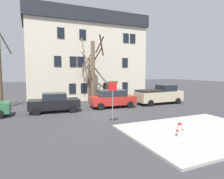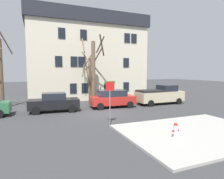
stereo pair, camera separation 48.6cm
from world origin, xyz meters
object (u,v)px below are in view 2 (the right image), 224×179
at_px(tree_bare_near, 0,70).
at_px(tree_bare_mid, 90,78).
at_px(building_main, 87,57).
at_px(car_red_wagon, 112,98).
at_px(pickup_truck_beige, 160,95).
at_px(fire_hydrant, 176,130).
at_px(car_black_sedan, 54,102).
at_px(tree_bare_far, 93,69).
at_px(street_sign_pole, 110,95).

bearing_deg(tree_bare_near, tree_bare_mid, 5.81).
xyz_separation_m(building_main, tree_bare_near, (-9.92, -5.03, -1.94)).
bearing_deg(building_main, car_red_wagon, -87.88).
relative_size(tree_bare_near, pickup_truck_beige, 1.40).
relative_size(building_main, fire_hydrant, 20.20).
distance_m(tree_bare_near, car_black_sedan, 6.34).
height_order(tree_bare_mid, fire_hydrant, tree_bare_mid).
relative_size(tree_bare_near, tree_bare_far, 1.00).
height_order(car_black_sedan, fire_hydrant, car_black_sedan).
distance_m(tree_bare_near, car_red_wagon, 11.12).
height_order(tree_bare_far, fire_hydrant, tree_bare_far).
bearing_deg(tree_bare_mid, building_main, 78.67).
height_order(car_red_wagon, pickup_truck_beige, pickup_truck_beige).
distance_m(tree_bare_mid, fire_hydrant, 14.25).
distance_m(car_red_wagon, pickup_truck_beige, 5.74).
xyz_separation_m(fire_hydrant, street_sign_pole, (-2.26, 3.76, 1.56)).
xyz_separation_m(tree_bare_far, street_sign_pole, (-1.55, -8.94, -1.85)).
relative_size(building_main, tree_bare_near, 2.09).
distance_m(tree_bare_near, street_sign_pole, 12.17).
height_order(tree_bare_near, tree_bare_mid, tree_bare_near).
bearing_deg(car_black_sedan, fire_hydrant, -61.82).
relative_size(car_red_wagon, street_sign_pole, 1.54).
distance_m(pickup_truck_beige, fire_hydrant, 11.50).
bearing_deg(car_black_sedan, car_red_wagon, -0.43).
xyz_separation_m(car_black_sedan, street_sign_pole, (3.02, -6.07, 1.23)).
xyz_separation_m(tree_bare_near, pickup_truck_beige, (15.97, -3.39, -2.73)).
bearing_deg(pickup_truck_beige, building_main, 125.70).
distance_m(building_main, tree_bare_near, 11.29).
height_order(building_main, tree_bare_near, building_main).
height_order(tree_bare_near, pickup_truck_beige, tree_bare_near).
bearing_deg(building_main, car_black_sedan, -122.69).
height_order(building_main, pickup_truck_beige, building_main).
relative_size(tree_bare_near, tree_bare_mid, 1.22).
distance_m(tree_bare_far, fire_hydrant, 13.17).
height_order(tree_bare_mid, car_black_sedan, tree_bare_mid).
bearing_deg(pickup_truck_beige, tree_bare_far, 156.43).
bearing_deg(street_sign_pole, car_red_wagon, 66.46).
relative_size(tree_bare_far, car_black_sedan, 1.68).
bearing_deg(car_black_sedan, tree_bare_far, 32.06).
distance_m(tree_bare_near, fire_hydrant, 16.72).
xyz_separation_m(tree_bare_mid, tree_bare_far, (0.06, -1.34, 1.11)).
relative_size(tree_bare_far, fire_hydrant, 9.63).
bearing_deg(car_black_sedan, tree_bare_near, 144.45).
bearing_deg(fire_hydrant, building_main, 89.80).
distance_m(building_main, car_black_sedan, 10.99).
xyz_separation_m(pickup_truck_beige, fire_hydrant, (-6.12, -9.73, -0.49)).
distance_m(tree_bare_far, car_black_sedan, 6.21).
bearing_deg(building_main, tree_bare_mid, -101.33).
relative_size(tree_bare_near, street_sign_pole, 2.53).
bearing_deg(pickup_truck_beige, fire_hydrant, -122.16).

